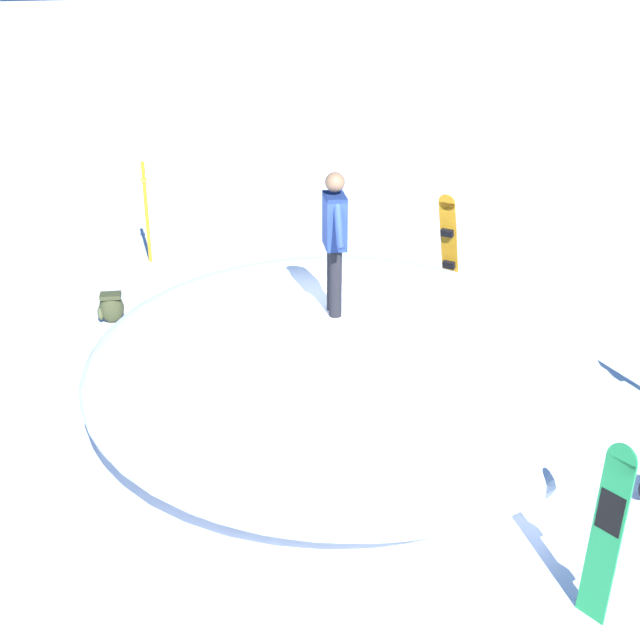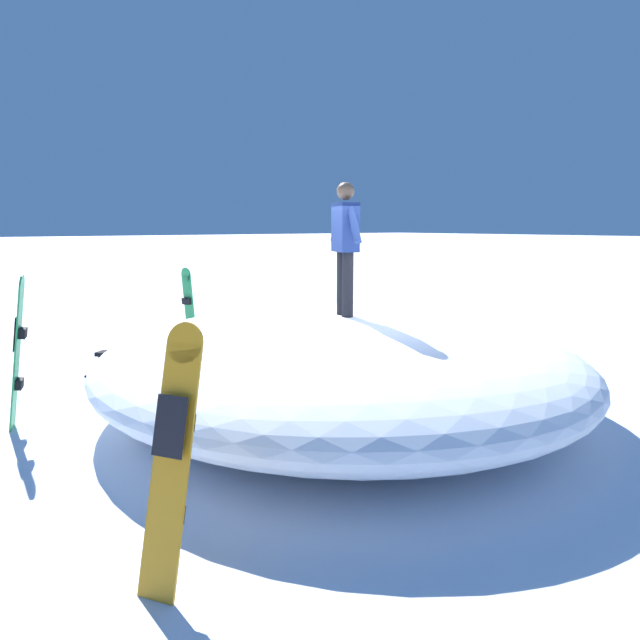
% 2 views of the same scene
% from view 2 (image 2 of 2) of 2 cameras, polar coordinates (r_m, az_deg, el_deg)
% --- Properties ---
extents(ground, '(240.00, 240.00, 0.00)m').
position_cam_2_polar(ground, '(7.53, 5.82, -8.81)').
color(ground, white).
extents(snow_mound, '(8.13, 8.48, 1.18)m').
position_cam_2_polar(snow_mound, '(7.63, 1.63, -3.96)').
color(snow_mound, white).
rests_on(snow_mound, ground).
extents(snowboarder_standing, '(0.44, 0.95, 1.61)m').
position_cam_2_polar(snowboarder_standing, '(7.45, 2.37, 7.40)').
color(snowboarder_standing, black).
rests_on(snowboarder_standing, snow_mound).
extents(snowboard_primary_upright, '(0.20, 0.28, 1.55)m').
position_cam_2_polar(snowboard_primary_upright, '(10.91, -12.12, 0.88)').
color(snowboard_primary_upright, '#1E8C47').
rests_on(snowboard_primary_upright, ground).
extents(snowboard_secondary_upright, '(0.33, 0.36, 1.75)m').
position_cam_2_polar(snowboard_secondary_upright, '(7.61, -26.32, -2.47)').
color(snowboard_secondary_upright, '#1E8C47').
rests_on(snowboard_secondary_upright, ground).
extents(snowboard_tertiary_upright, '(0.52, 0.45, 1.67)m').
position_cam_2_polar(snowboard_tertiary_upright, '(4.03, -13.56, -12.01)').
color(snowboard_tertiary_upright, orange).
rests_on(snowboard_tertiary_upright, ground).
extents(backpack_near, '(0.56, 0.64, 0.41)m').
position_cam_2_polar(backpack_near, '(9.72, -18.91, -3.93)').
color(backpack_near, black).
rests_on(backpack_near, ground).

